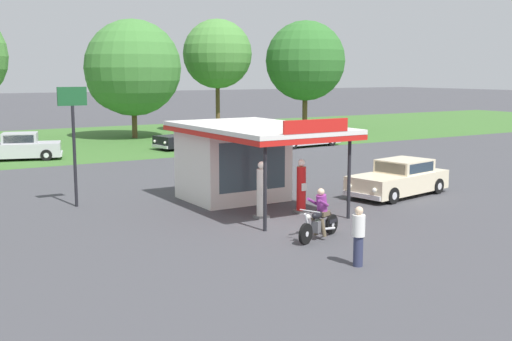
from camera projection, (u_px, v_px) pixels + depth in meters
name	position (u px, v px, depth m)	size (l,w,h in m)	color
ground_plane	(288.00, 225.00, 21.75)	(300.00, 300.00, 0.00)	#424247
grass_verge_strip	(56.00, 143.00, 47.03)	(120.00, 24.00, 0.01)	#3D6B2D
service_station_kiosk	(238.00, 155.00, 25.50)	(4.37, 7.44, 3.58)	silver
gas_pump_nearside	(261.00, 192.00, 22.59)	(0.44, 0.44, 2.02)	slate
gas_pump_offside	(301.00, 188.00, 23.47)	(0.44, 0.44, 1.97)	slate
motorcycle_with_rider	(320.00, 218.00, 19.82)	(2.07, 1.00, 1.58)	black
featured_classic_sedan	(399.00, 179.00, 26.86)	(5.12, 2.75, 1.48)	beige
parked_car_back_row_far_right	(193.00, 138.00, 43.74)	(5.49, 2.73, 1.50)	black
parked_car_back_row_centre_right	(304.00, 136.00, 44.61)	(5.49, 2.21, 1.57)	#B7B7BC
parked_car_back_row_left	(17.00, 148.00, 37.79)	(5.40, 3.21, 1.59)	#B7B7BC
bystander_leaning_by_kiosk	(359.00, 235.00, 16.98)	(0.34, 0.34, 1.61)	#2D3351
tree_oak_centre	(130.00, 70.00, 49.68)	(7.41, 7.41, 9.15)	brown
tree_oak_right	(219.00, 55.00, 54.68)	(5.86, 5.86, 9.57)	brown
tree_oak_far_left	(305.00, 61.00, 56.38)	(6.97, 6.97, 9.57)	brown
roadside_pole_sign	(73.00, 125.00, 24.25)	(1.10, 0.12, 4.55)	black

